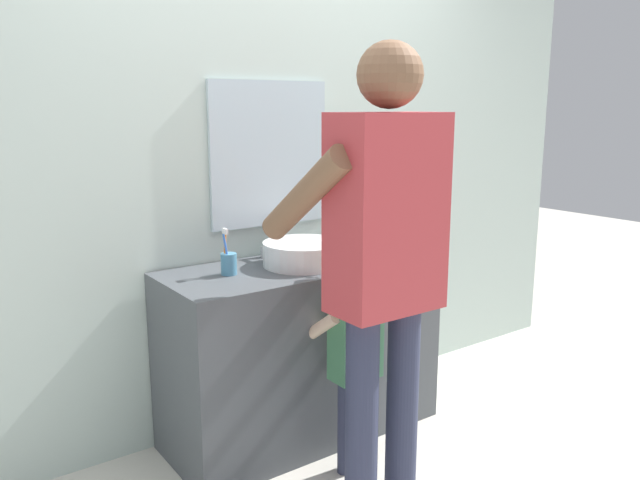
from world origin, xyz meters
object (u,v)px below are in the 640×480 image
object	(u,v)px
child_toddler	(354,348)
toothbrush_cup	(229,263)
adult_parent	(383,243)
soap_bottle	(358,238)

from	to	relation	value
child_toddler	toothbrush_cup	bearing A→B (deg)	129.98
child_toddler	adult_parent	world-z (taller)	adult_parent
toothbrush_cup	adult_parent	xyz separation A→B (m)	(0.27, -0.70, 0.18)
child_toddler	adult_parent	size ratio (longest dim) A/B	0.52
adult_parent	soap_bottle	bearing A→B (deg)	56.67
child_toddler	soap_bottle	bearing A→B (deg)	49.63
soap_bottle	child_toddler	distance (m)	0.70
toothbrush_cup	adult_parent	world-z (taller)	adult_parent
soap_bottle	child_toddler	xyz separation A→B (m)	(-0.39, -0.46, -0.36)
toothbrush_cup	child_toddler	world-z (taller)	toothbrush_cup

